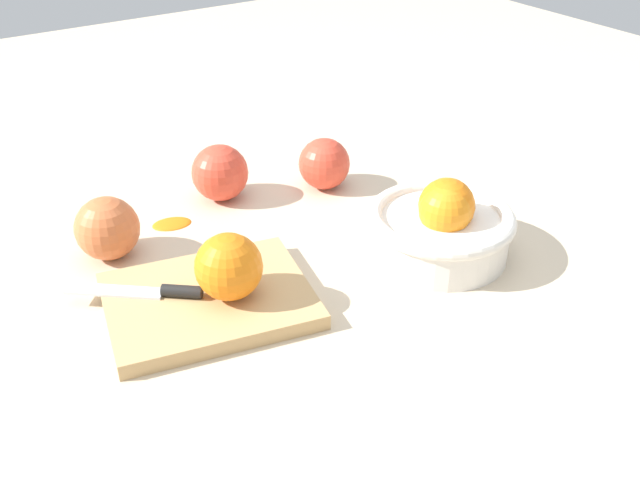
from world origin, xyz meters
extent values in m
plane|color=beige|center=(0.00, 0.00, 0.00)|extent=(2.40, 2.40, 0.00)
cylinder|color=white|center=(-0.15, 0.08, 0.03)|extent=(0.17, 0.17, 0.05)
torus|color=white|center=(-0.15, 0.08, 0.05)|extent=(0.18, 0.18, 0.02)
sphere|color=orange|center=(-0.15, 0.09, 0.07)|extent=(0.07, 0.07, 0.07)
sphere|color=orange|center=(-0.15, 0.09, 0.07)|extent=(0.06, 0.06, 0.06)
cube|color=tan|center=(0.14, 0.03, 0.01)|extent=(0.25, 0.22, 0.02)
sphere|color=orange|center=(0.12, 0.04, 0.06)|extent=(0.07, 0.07, 0.07)
cube|color=silver|center=(0.22, -0.03, 0.02)|extent=(0.10, 0.09, 0.00)
cylinder|color=black|center=(0.17, 0.02, 0.03)|extent=(0.04, 0.04, 0.01)
sphere|color=#CC6638|center=(0.19, -0.14, 0.04)|extent=(0.08, 0.08, 0.08)
sphere|color=#D6422D|center=(-0.13, -0.15, 0.04)|extent=(0.07, 0.07, 0.07)
sphere|color=#D6422D|center=(0.01, -0.20, 0.04)|extent=(0.08, 0.08, 0.08)
ellipsoid|color=orange|center=(0.10, -0.17, 0.00)|extent=(0.06, 0.05, 0.01)
camera|label=1|loc=(0.40, 0.64, 0.49)|focal=40.67mm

